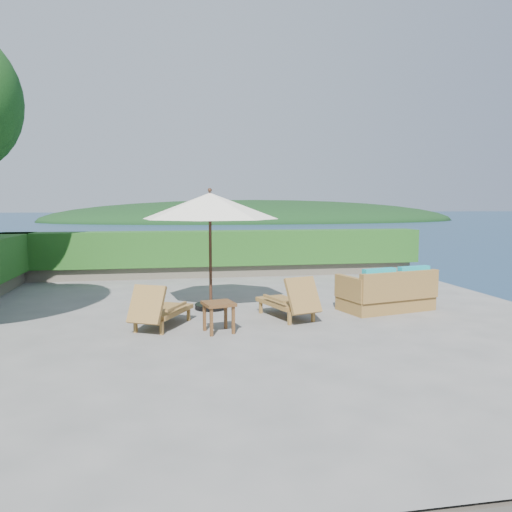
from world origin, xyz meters
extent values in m
plane|color=gray|center=(0.00, 0.00, 0.00)|extent=(12.00, 12.00, 0.00)
cube|color=#565045|center=(0.00, 0.00, -1.55)|extent=(12.00, 12.00, 3.00)
plane|color=#173449|center=(0.00, 0.00, -3.00)|extent=(600.00, 600.00, 0.00)
ellipsoid|color=black|center=(25.00, 140.00, -3.00)|extent=(126.00, 57.60, 12.60)
cube|color=#676152|center=(0.00, 5.60, 0.18)|extent=(12.00, 0.60, 0.36)
cube|color=#1C4313|center=(0.00, 5.60, 0.85)|extent=(12.40, 0.90, 1.00)
cylinder|color=black|center=(-0.60, 1.03, 0.05)|extent=(0.80, 0.80, 0.10)
cylinder|color=#361F13|center=(-0.60, 1.03, 1.19)|extent=(0.07, 0.07, 2.38)
cone|color=white|center=(-0.60, 1.03, 2.11)|extent=(3.30, 3.30, 0.52)
sphere|color=#361F13|center=(-0.60, 1.03, 2.42)|extent=(0.10, 0.10, 0.09)
cube|color=olive|center=(-2.01, -0.66, 0.11)|extent=(0.07, 0.07, 0.23)
cube|color=olive|center=(-1.58, -0.88, 0.11)|extent=(0.07, 0.07, 0.23)
cube|color=olive|center=(-1.53, 0.27, 0.11)|extent=(0.07, 0.07, 0.23)
cube|color=olive|center=(-1.10, 0.05, 0.11)|extent=(0.07, 0.07, 0.23)
cube|color=olive|center=(-1.52, -0.23, 0.26)|extent=(1.03, 1.27, 0.08)
cube|color=olive|center=(-1.82, -0.81, 0.51)|extent=(0.68, 0.59, 0.61)
cube|color=olive|center=(-1.86, -0.24, 0.39)|extent=(0.39, 0.68, 0.04)
cube|color=olive|center=(-1.33, -0.52, 0.39)|extent=(0.39, 0.68, 0.04)
cube|color=olive|center=(0.65, -0.60, 0.12)|extent=(0.07, 0.07, 0.23)
cube|color=olive|center=(1.13, -0.45, 0.12)|extent=(0.07, 0.07, 0.23)
cube|color=olive|center=(0.33, 0.43, 0.12)|extent=(0.07, 0.07, 0.23)
cube|color=olive|center=(0.81, 0.58, 0.12)|extent=(0.07, 0.07, 0.23)
cube|color=olive|center=(0.70, 0.08, 0.27)|extent=(0.92, 1.30, 0.08)
cube|color=olive|center=(0.91, -0.57, 0.52)|extent=(0.68, 0.54, 0.63)
cube|color=olive|center=(0.47, -0.19, 0.41)|extent=(0.28, 0.75, 0.05)
cube|color=olive|center=(1.05, 0.00, 0.41)|extent=(0.28, 0.75, 0.05)
cube|color=brown|center=(-0.78, -1.11, 0.23)|extent=(0.06, 0.06, 0.46)
cube|color=brown|center=(-0.41, -1.03, 0.23)|extent=(0.06, 0.06, 0.46)
cube|color=brown|center=(-0.87, -0.74, 0.23)|extent=(0.06, 0.06, 0.46)
cube|color=brown|center=(-0.49, -0.66, 0.23)|extent=(0.06, 0.06, 0.46)
cube|color=brown|center=(-0.64, -0.88, 0.49)|extent=(0.58, 0.58, 0.05)
cube|color=olive|center=(2.89, 0.30, 0.20)|extent=(1.99, 1.31, 0.40)
cube|color=olive|center=(2.99, -0.11, 0.56)|extent=(1.80, 0.57, 0.56)
cube|color=olive|center=(2.04, 0.10, 0.51)|extent=(0.33, 0.91, 0.46)
cube|color=olive|center=(3.73, 0.51, 0.51)|extent=(0.33, 0.91, 0.46)
cube|color=teal|center=(2.46, 0.25, 0.50)|extent=(0.94, 0.89, 0.18)
cube|color=teal|center=(3.29, 0.45, 0.50)|extent=(0.94, 0.89, 0.18)
cube|color=teal|center=(2.55, -0.11, 0.73)|extent=(0.72, 0.30, 0.36)
cube|color=teal|center=(3.38, 0.09, 0.73)|extent=(0.72, 0.30, 0.36)
camera|label=1|loc=(-1.48, -9.05, 2.15)|focal=35.00mm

